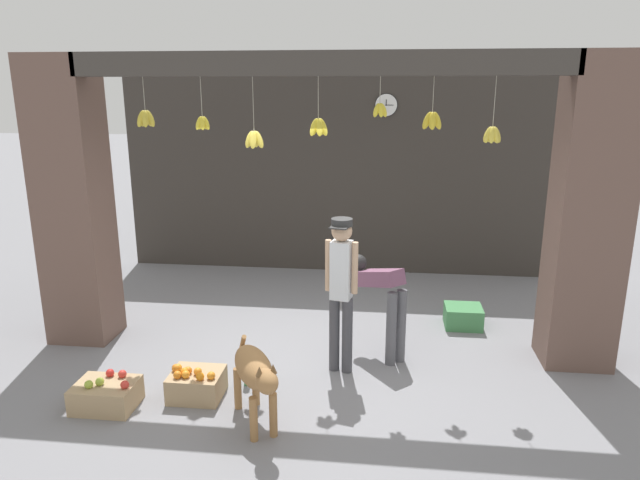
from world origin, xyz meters
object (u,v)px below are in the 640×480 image
(produce_box_green, at_px, (463,316))
(dog, at_px, (255,372))
(fruit_crate_apples, at_px, (106,395))
(worker_stooping, at_px, (383,295))
(fruit_crate_oranges, at_px, (196,384))
(wall_clock, at_px, (386,105))
(shopkeeper, at_px, (341,284))
(water_bottle, at_px, (247,372))

(produce_box_green, bearing_deg, dog, -130.92)
(produce_box_green, bearing_deg, fruit_crate_apples, -147.12)
(produce_box_green, bearing_deg, worker_stooping, -137.97)
(dog, bearing_deg, worker_stooping, 115.63)
(fruit_crate_oranges, distance_m, wall_clock, 5.11)
(shopkeeper, xyz_separation_m, water_bottle, (-0.91, -0.41, -0.84))
(fruit_crate_apples, distance_m, water_bottle, 1.33)
(water_bottle, bearing_deg, fruit_crate_apples, -155.32)
(shopkeeper, height_order, fruit_crate_oranges, shopkeeper)
(fruit_crate_oranges, distance_m, fruit_crate_apples, 0.82)
(worker_stooping, bearing_deg, shopkeeper, -177.32)
(fruit_crate_oranges, relative_size, water_bottle, 1.69)
(dog, relative_size, wall_clock, 2.78)
(water_bottle, distance_m, wall_clock, 4.75)
(worker_stooping, height_order, produce_box_green, worker_stooping)
(fruit_crate_oranges, xyz_separation_m, water_bottle, (0.43, 0.28, -0.00))
(dog, height_order, water_bottle, dog)
(fruit_crate_apples, distance_m, produce_box_green, 4.23)
(fruit_crate_apples, bearing_deg, dog, -4.66)
(dog, xyz_separation_m, shopkeeper, (0.66, 1.08, 0.46))
(fruit_crate_oranges, height_order, wall_clock, wall_clock)
(shopkeeper, distance_m, fruit_crate_apples, 2.48)
(worker_stooping, xyz_separation_m, wall_clock, (-0.03, 2.99, 1.94))
(worker_stooping, xyz_separation_m, fruit_crate_apples, (-2.54, -1.38, -0.58))
(dog, relative_size, water_bottle, 3.31)
(worker_stooping, relative_size, water_bottle, 3.67)
(wall_clock, bearing_deg, produce_box_green, -63.46)
(produce_box_green, bearing_deg, wall_clock, 116.54)
(shopkeeper, relative_size, water_bottle, 5.66)
(shopkeeper, distance_m, produce_box_green, 2.13)
(fruit_crate_oranges, xyz_separation_m, wall_clock, (1.73, 4.10, 2.51))
(dog, height_order, worker_stooping, worker_stooping)
(fruit_crate_apples, relative_size, produce_box_green, 1.24)
(produce_box_green, bearing_deg, shopkeeper, -137.16)
(dog, height_order, produce_box_green, dog)
(worker_stooping, height_order, water_bottle, worker_stooping)
(fruit_crate_oranges, relative_size, produce_box_green, 1.09)
(fruit_crate_apples, distance_m, wall_clock, 5.64)
(fruit_crate_oranges, xyz_separation_m, fruit_crate_apples, (-0.78, -0.28, -0.01))
(worker_stooping, distance_m, wall_clock, 3.56)
(shopkeeper, bearing_deg, dog, 70.92)
(worker_stooping, bearing_deg, produce_box_green, 0.01)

